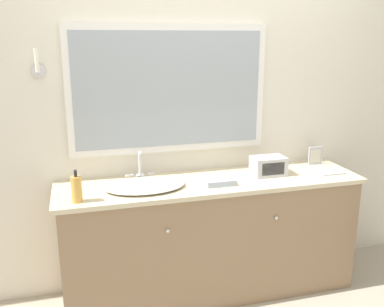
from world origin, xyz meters
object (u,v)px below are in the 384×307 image
Objects in this scene: sink_basin at (145,185)px; soap_bottle at (77,189)px; picture_frame at (315,156)px; appliance_box at (268,166)px.

sink_basin is 0.45m from soap_bottle.
appliance_box is at bearing -162.94° from picture_frame.
soap_bottle reaches higher than picture_frame.
picture_frame is (0.45, 0.14, 0.00)m from appliance_box.
soap_bottle is at bearing -169.96° from picture_frame.
appliance_box is 0.48m from picture_frame.
sink_basin is at bearing -177.89° from appliance_box.
sink_basin reaches higher than soap_bottle.
sink_basin is 0.89m from appliance_box.
sink_basin is at bearing -172.69° from picture_frame.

